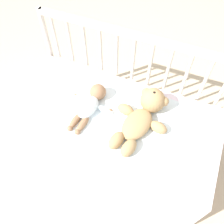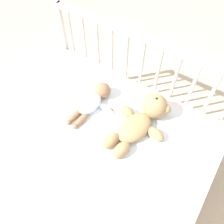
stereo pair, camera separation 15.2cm
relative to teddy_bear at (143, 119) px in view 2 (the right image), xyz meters
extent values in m
plane|color=#C6B293|center=(-0.18, -0.05, -0.56)|extent=(12.00, 12.00, 0.00)
cube|color=silver|center=(-0.18, -0.05, -0.31)|extent=(1.35, 0.67, 0.50)
cylinder|color=beige|center=(-0.84, 0.30, -0.12)|extent=(0.04, 0.04, 0.89)
cube|color=beige|center=(-0.18, 0.30, 0.31)|extent=(1.31, 0.03, 0.04)
cylinder|color=beige|center=(-0.76, 0.30, 0.12)|extent=(0.02, 0.02, 0.35)
cylinder|color=beige|center=(-0.65, 0.30, 0.12)|extent=(0.02, 0.02, 0.35)
cylinder|color=beige|center=(-0.53, 0.30, 0.12)|extent=(0.02, 0.02, 0.35)
cylinder|color=beige|center=(-0.41, 0.30, 0.12)|extent=(0.02, 0.02, 0.35)
cylinder|color=beige|center=(-0.30, 0.30, 0.12)|extent=(0.02, 0.02, 0.35)
cylinder|color=beige|center=(-0.18, 0.30, 0.12)|extent=(0.02, 0.02, 0.35)
cylinder|color=beige|center=(-0.06, 0.30, 0.12)|extent=(0.02, 0.02, 0.35)
cylinder|color=beige|center=(0.05, 0.30, 0.12)|extent=(0.02, 0.02, 0.35)
cylinder|color=beige|center=(0.17, 0.30, 0.12)|extent=(0.02, 0.02, 0.35)
cylinder|color=beige|center=(0.28, 0.30, 0.12)|extent=(0.02, 0.02, 0.35)
cube|color=white|center=(-0.15, -0.07, -0.06)|extent=(0.86, 0.58, 0.01)
ellipsoid|color=tan|center=(-0.01, -0.07, -0.02)|extent=(0.20, 0.27, 0.08)
sphere|color=tan|center=(0.02, 0.11, 0.02)|extent=(0.16, 0.16, 0.16)
sphere|color=tan|center=(0.02, 0.11, 0.06)|extent=(0.07, 0.07, 0.07)
sphere|color=black|center=(0.02, 0.11, 0.09)|extent=(0.02, 0.02, 0.02)
sphere|color=tan|center=(-0.03, 0.15, 0.02)|extent=(0.06, 0.06, 0.06)
sphere|color=tan|center=(0.09, 0.12, 0.02)|extent=(0.06, 0.06, 0.06)
ellipsoid|color=tan|center=(-0.12, 0.01, -0.02)|extent=(0.12, 0.09, 0.07)
ellipsoid|color=tan|center=(0.11, -0.04, -0.02)|extent=(0.12, 0.09, 0.07)
ellipsoid|color=tan|center=(-0.09, -0.22, -0.02)|extent=(0.10, 0.14, 0.07)
ellipsoid|color=tan|center=(-0.01, -0.23, -0.02)|extent=(0.10, 0.14, 0.07)
ellipsoid|color=white|center=(-0.34, -0.07, -0.02)|extent=(0.12, 0.19, 0.08)
sphere|color=#936B4C|center=(-0.33, 0.06, 0.00)|extent=(0.11, 0.11, 0.11)
ellipsoid|color=white|center=(-0.43, -0.02, -0.04)|extent=(0.13, 0.05, 0.04)
ellipsoid|color=white|center=(-0.24, -0.03, -0.04)|extent=(0.13, 0.05, 0.04)
sphere|color=#936B4C|center=(-0.46, -0.01, -0.04)|extent=(0.03, 0.03, 0.03)
sphere|color=#936B4C|center=(-0.21, -0.03, -0.04)|extent=(0.03, 0.03, 0.03)
ellipsoid|color=#936B4C|center=(-0.37, -0.18, -0.04)|extent=(0.05, 0.13, 0.04)
ellipsoid|color=#936B4C|center=(-0.32, -0.18, -0.04)|extent=(0.05, 0.13, 0.04)
sphere|color=#936B4C|center=(-0.38, -0.24, -0.04)|extent=(0.04, 0.04, 0.04)
sphere|color=#936B4C|center=(-0.33, -0.24, -0.04)|extent=(0.04, 0.04, 0.04)
camera|label=1|loc=(0.15, -0.85, 1.25)|focal=40.00mm
camera|label=2|loc=(0.29, -0.78, 1.25)|focal=40.00mm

